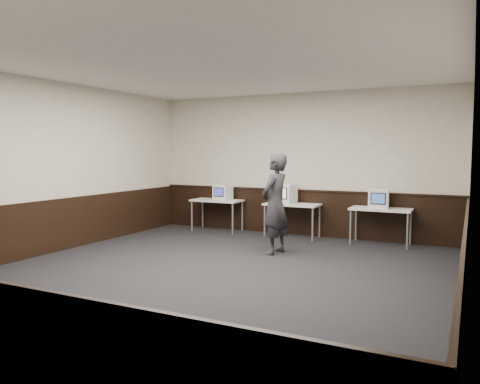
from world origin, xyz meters
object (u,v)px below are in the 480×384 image
Objects in this scene: desk_right at (381,212)px; emac_left at (223,192)px; desk_left at (217,203)px; desk_center at (292,207)px; emac_right at (379,199)px; person at (275,204)px; emac_center at (285,193)px.

emac_left is at bearing 179.88° from desk_right.
desk_left and desk_center have the same top height.
desk_center is 2.65× the size of emac_right.
desk_left is 2.96× the size of emac_left.
desk_right is at bearing 145.05° from person.
desk_left is 3.77m from emac_right.
emac_right is at bearing 145.69° from person.
emac_center is 0.27× the size of person.
emac_right is at bearing 4.25° from emac_center.
person reaches higher than desk_center.
emac_left is 0.81× the size of emac_center.
emac_center is 1.79m from person.
person is (0.29, -1.70, 0.25)m from desk_center.
emac_right reaches higher than desk_right.
desk_left is 1.74m from emac_center.
desk_left is at bearing 180.00° from desk_right.
emac_center is (1.56, 0.02, 0.03)m from emac_left.
emac_left is 0.89× the size of emac_right.
desk_center is 1.00× the size of desk_right.
person reaches higher than desk_right.
emac_right is (3.60, -0.02, 0.01)m from emac_left.
emac_left is 3.60m from emac_right.
desk_left is 2.41× the size of emac_center.
desk_center is 0.34m from emac_center.
emac_center is 2.04m from emac_right.
desk_right is 2.41× the size of emac_center.
desk_left is 3.80m from desk_right.
emac_right is 2.31m from person.
person is (2.03, -1.71, -0.00)m from emac_left.
person is (-1.61, -1.70, 0.25)m from desk_right.
emac_right is at bearing 2.28° from emac_left.
desk_right is 0.27m from emac_right.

